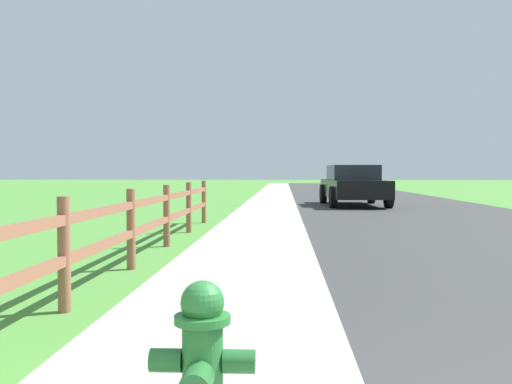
{
  "coord_description": "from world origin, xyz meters",
  "views": [
    {
      "loc": [
        -0.47,
        -1.01,
        1.22
      ],
      "look_at": [
        -0.97,
        9.28,
        0.86
      ],
      "focal_mm": 39.81,
      "sensor_mm": 36.0,
      "label": 1
    }
  ],
  "objects": [
    {
      "name": "ground_plane",
      "position": [
        0.0,
        25.0,
        0.0
      ],
      "size": [
        120.0,
        120.0,
        0.0
      ],
      "primitive_type": "plane",
      "color": "#4C8C38"
    },
    {
      "name": "road_asphalt",
      "position": [
        3.5,
        27.0,
        0.0
      ],
      "size": [
        7.0,
        66.0,
        0.01
      ],
      "primitive_type": "cube",
      "color": "#393939",
      "rests_on": "ground"
    },
    {
      "name": "curb_concrete",
      "position": [
        -3.0,
        27.0,
        0.0
      ],
      "size": [
        6.0,
        66.0,
        0.01
      ],
      "primitive_type": "cube",
      "color": "#AFACA2",
      "rests_on": "ground"
    },
    {
      "name": "grass_verge",
      "position": [
        -4.5,
        27.0,
        0.01
      ],
      "size": [
        5.0,
        66.0,
        0.0
      ],
      "primitive_type": "cube",
      "color": "#4C8C38",
      "rests_on": "ground"
    },
    {
      "name": "fire_hydrant",
      "position": [
        -0.82,
        1.39,
        0.39
      ],
      "size": [
        0.46,
        0.39,
        0.76
      ],
      "color": "#287233",
      "rests_on": "ground"
    },
    {
      "name": "rail_fence",
      "position": [
        -2.36,
        5.93,
        0.59
      ],
      "size": [
        0.11,
        13.03,
        1.01
      ],
      "color": "brown",
      "rests_on": "ground"
    },
    {
      "name": "parked_suv_black",
      "position": [
        2.06,
        19.74,
        0.75
      ],
      "size": [
        2.25,
        4.86,
        1.47
      ],
      "color": "black",
      "rests_on": "ground"
    }
  ]
}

